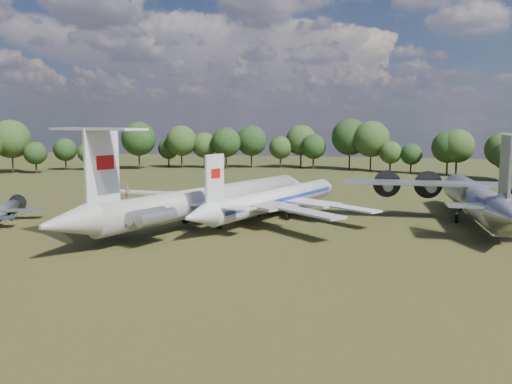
% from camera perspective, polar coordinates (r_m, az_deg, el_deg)
% --- Properties ---
extents(ground, '(300.00, 300.00, 0.00)m').
position_cam_1_polar(ground, '(72.76, -8.92, -3.39)').
color(ground, '#243B13').
rests_on(ground, ground).
extents(il62_airliner, '(59.50, 66.14, 5.31)m').
position_cam_1_polar(il62_airliner, '(70.62, -5.12, -1.48)').
color(il62_airliner, beige).
rests_on(il62_airliner, ground).
extents(tu104_jet, '(45.76, 52.15, 4.35)m').
position_cam_1_polar(tu104_jet, '(75.12, 2.37, -1.27)').
color(tu104_jet, white).
rests_on(tu104_jet, ground).
extents(an12_transport, '(38.31, 42.67, 5.53)m').
position_cam_1_polar(an12_transport, '(77.78, 23.80, -1.17)').
color(an12_transport, '#A4A6AC').
rests_on(an12_transport, ground).
extents(small_prop_northwest, '(16.11, 18.61, 2.29)m').
position_cam_1_polar(small_prop_northwest, '(81.82, -27.07, -2.10)').
color(small_prop_northwest, '#96999D').
rests_on(small_prop_northwest, ground).
extents(person_on_il62, '(0.74, 0.57, 1.82)m').
position_cam_1_polar(person_on_il62, '(59.78, -14.53, 0.07)').
color(person_on_il62, '#94654B').
rests_on(person_on_il62, il62_airliner).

